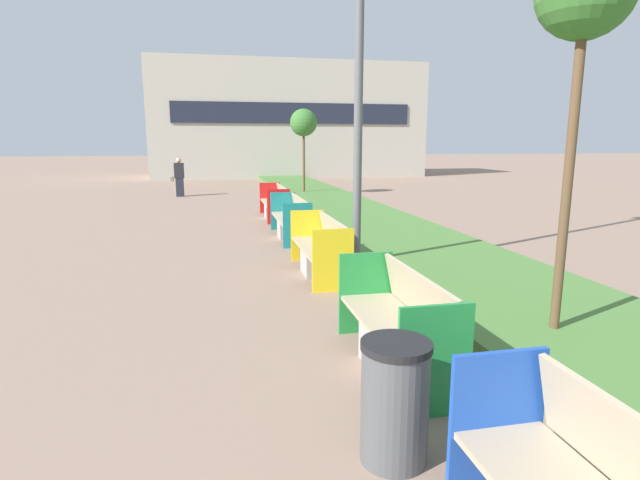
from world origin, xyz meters
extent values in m
cube|color=#4C7A38|center=(3.20, 12.00, 0.09)|extent=(2.80, 120.00, 0.18)
cube|color=#B2AD9E|center=(4.00, 35.47, 3.51)|extent=(16.93, 5.30, 7.03)
cube|color=#1E2333|center=(4.00, 32.77, 3.87)|extent=(14.22, 0.08, 1.20)
cube|color=blue|center=(0.90, 5.12, 0.47)|extent=(0.62, 0.04, 0.94)
cube|color=#9E9B96|center=(0.90, 6.95, 0.21)|extent=(0.52, 0.60, 0.42)
cube|color=tan|center=(0.90, 6.95, 0.44)|extent=(0.58, 1.83, 0.05)
cube|color=tan|center=(1.17, 6.95, 0.70)|extent=(0.14, 1.76, 0.48)
cube|color=#238C3D|center=(0.90, 6.01, 0.47)|extent=(0.62, 0.04, 0.94)
cube|color=#238C3D|center=(0.90, 7.88, 0.47)|extent=(0.62, 0.04, 0.94)
cube|color=#9E9B96|center=(0.90, 10.52, 0.21)|extent=(0.52, 0.60, 0.42)
cube|color=tan|center=(0.90, 10.52, 0.44)|extent=(0.58, 2.02, 0.05)
cube|color=tan|center=(1.17, 10.52, 0.70)|extent=(0.14, 1.94, 0.48)
cube|color=yellow|center=(0.90, 9.50, 0.47)|extent=(0.62, 0.04, 0.94)
cube|color=yellow|center=(0.90, 11.55, 0.47)|extent=(0.62, 0.04, 0.94)
cube|color=#9E9B96|center=(0.90, 13.82, 0.21)|extent=(0.52, 0.60, 0.42)
cube|color=tan|center=(0.90, 13.82, 0.44)|extent=(0.58, 2.25, 0.05)
cube|color=tan|center=(1.17, 13.82, 0.70)|extent=(0.14, 2.16, 0.48)
cube|color=#197A7F|center=(0.90, 12.68, 0.47)|extent=(0.62, 0.04, 0.94)
cube|color=#197A7F|center=(0.90, 14.96, 0.47)|extent=(0.62, 0.04, 0.94)
cube|color=#9E9B96|center=(0.90, 16.94, 0.21)|extent=(0.52, 0.60, 0.42)
cube|color=tan|center=(0.90, 16.94, 0.44)|extent=(0.58, 2.18, 0.05)
cube|color=tan|center=(1.17, 16.94, 0.70)|extent=(0.14, 2.09, 0.48)
cube|color=red|center=(0.90, 15.83, 0.47)|extent=(0.62, 0.04, 0.94)
cube|color=red|center=(0.90, 18.05, 0.47)|extent=(0.62, 0.04, 0.94)
cylinder|color=#4C4F51|center=(0.41, 5.57, 0.41)|extent=(0.46, 0.46, 0.81)
cylinder|color=black|center=(0.41, 5.57, 0.84)|extent=(0.48, 0.48, 0.05)
cylinder|color=#56595B|center=(1.55, 10.53, 3.91)|extent=(0.14, 0.14, 7.82)
cylinder|color=brown|center=(2.82, 7.14, 1.67)|extent=(0.10, 0.10, 3.35)
cylinder|color=brown|center=(2.82, 22.86, 1.32)|extent=(0.10, 0.10, 2.65)
sphere|color=#38702D|center=(2.82, 22.86, 2.95)|extent=(1.09, 1.09, 1.09)
cube|color=#232633|center=(-2.16, 23.61, 0.37)|extent=(0.30, 0.22, 0.75)
cube|color=#232328|center=(-2.16, 23.61, 1.05)|extent=(0.38, 0.24, 0.60)
sphere|color=tan|center=(-2.16, 23.61, 1.45)|extent=(0.21, 0.21, 0.21)
cube|color=olive|center=(-2.44, 23.61, 0.71)|extent=(0.12, 0.20, 0.18)
camera|label=1|loc=(-0.73, 2.62, 2.16)|focal=28.00mm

